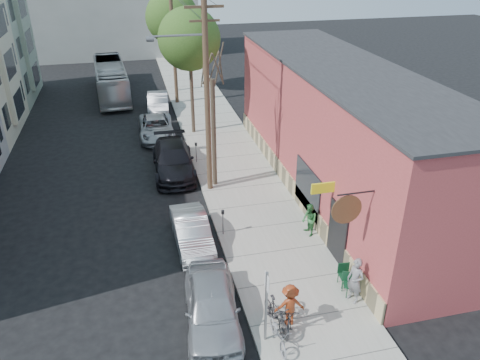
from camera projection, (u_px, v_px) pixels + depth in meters
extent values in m
plane|color=black|center=(179.00, 268.00, 19.23)|extent=(120.00, 120.00, 0.00)
cube|color=#A5A499|center=(225.00, 151.00, 29.58)|extent=(4.50, 58.00, 0.15)
cube|color=#AC3F42|center=(339.00, 132.00, 23.91)|extent=(5.00, 20.00, 6.50)
cube|color=#2B2B2D|center=(346.00, 68.00, 22.40)|extent=(5.20, 20.20, 0.12)
cube|color=tan|center=(289.00, 184.00, 24.64)|extent=(0.10, 20.00, 1.10)
cube|color=black|center=(338.00, 234.00, 19.11)|extent=(0.10, 1.60, 2.60)
cube|color=black|center=(308.00, 188.00, 21.99)|extent=(0.08, 3.00, 2.20)
cylinder|color=brown|center=(347.00, 210.00, 15.82)|extent=(1.10, 0.06, 1.10)
cube|color=yellow|center=(323.00, 188.00, 18.87)|extent=(1.00, 0.08, 0.45)
cube|color=beige|center=(2.00, 67.00, 30.80)|extent=(1.10, 3.20, 7.00)
cube|color=gray|center=(23.00, 44.00, 37.71)|extent=(1.10, 3.20, 7.00)
cube|color=slate|center=(266.00, 307.00, 14.99)|extent=(0.07, 0.07, 2.80)
cube|color=silver|center=(267.00, 283.00, 14.53)|extent=(0.02, 0.45, 0.60)
cylinder|color=slate|center=(223.00, 224.00, 20.94)|extent=(0.06, 0.06, 1.10)
cylinder|color=black|center=(223.00, 212.00, 20.66)|extent=(0.14, 0.14, 0.18)
cylinder|color=slate|center=(196.00, 154.00, 27.76)|extent=(0.06, 0.06, 1.10)
cylinder|color=black|center=(196.00, 144.00, 27.48)|extent=(0.14, 0.14, 0.18)
cylinder|color=#503A28|center=(207.00, 98.00, 22.80)|extent=(0.28, 0.28, 10.00)
cube|color=#503A28|center=(204.00, 7.00, 20.87)|extent=(1.80, 0.12, 0.12)
cube|color=#503A28|center=(205.00, 21.00, 21.15)|extent=(1.40, 0.10, 0.10)
cylinder|color=slate|center=(150.00, 39.00, 20.95)|extent=(0.35, 0.24, 0.24)
cylinder|color=#503A28|center=(173.00, 39.00, 35.95)|extent=(0.28, 0.28, 10.00)
cylinder|color=#44392C|center=(214.00, 134.00, 24.18)|extent=(0.24, 0.24, 5.81)
cylinder|color=#44392C|center=(192.00, 90.00, 31.04)|extent=(0.24, 0.24, 5.90)
sphere|color=#385E20|center=(189.00, 39.00, 29.52)|extent=(3.99, 3.99, 3.99)
cylinder|color=#44392C|center=(175.00, 57.00, 39.92)|extent=(0.24, 0.24, 5.77)
sphere|color=#385E20|center=(172.00, 17.00, 38.43)|extent=(4.37, 4.37, 4.37)
imported|color=slate|center=(355.00, 281.00, 16.89)|extent=(0.67, 0.79, 1.83)
imported|color=#2C6E35|center=(309.00, 220.00, 20.80)|extent=(0.66, 0.80, 1.53)
imported|color=maroon|center=(290.00, 305.00, 15.92)|extent=(1.09, 0.69, 1.62)
imported|color=black|center=(289.00, 312.00, 16.07)|extent=(1.24, 1.95, 0.97)
imported|color=black|center=(276.00, 314.00, 15.87)|extent=(0.79, 1.91, 1.12)
imported|color=gray|center=(278.00, 334.00, 15.23)|extent=(0.59, 1.66, 0.87)
imported|color=#A9AAB0|center=(212.00, 306.00, 16.13)|extent=(2.29, 4.75, 1.56)
imported|color=#A6A9AD|center=(192.00, 232.00, 20.39)|extent=(1.56, 4.18, 1.37)
imported|color=black|center=(173.00, 160.00, 26.71)|extent=(2.43, 5.62, 1.61)
imported|color=#9A9CA1|center=(156.00, 128.00, 31.60)|extent=(2.34, 4.93, 1.36)
imported|color=gray|center=(158.00, 103.00, 36.16)|extent=(1.85, 4.55, 1.47)
imported|color=silver|center=(111.00, 79.00, 39.60)|extent=(3.05, 10.44, 2.87)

